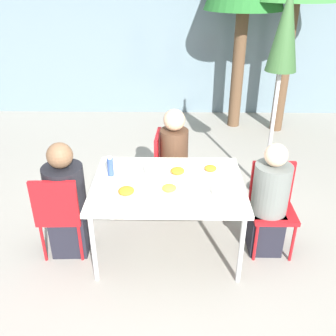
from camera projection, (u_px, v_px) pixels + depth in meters
ground_plane at (168, 247)px, 3.70m from camera, size 24.00×24.00×0.00m
building_facade at (172, 29)px, 6.58m from camera, size 10.00×0.20×3.00m
dining_table at (168, 188)px, 3.38m from camera, size 1.36×1.02×0.73m
chair_left at (60, 210)px, 3.38m from camera, size 0.41×0.41×0.86m
person_left at (67, 203)px, 3.44m from camera, size 0.36×0.36×1.13m
chair_right at (272, 200)px, 3.52m from camera, size 0.40×0.40×0.86m
person_right at (269, 203)px, 3.44m from camera, size 0.33×0.33×1.12m
chair_far at (167, 164)px, 4.19m from camera, size 0.43×0.43×0.86m
person_far at (174, 161)px, 4.11m from camera, size 0.30×0.30×1.16m
closed_umbrella at (284, 43)px, 3.83m from camera, size 0.36×0.36×2.34m
plate_0 at (178, 172)px, 3.48m from camera, size 0.24×0.24×0.07m
plate_1 at (210, 170)px, 3.53m from camera, size 0.21×0.21×0.06m
plate_2 at (169, 189)px, 3.21m from camera, size 0.22×0.22×0.06m
plate_3 at (126, 192)px, 3.17m from camera, size 0.25×0.25×0.07m
bottle at (110, 166)px, 3.44m from camera, size 0.06×0.06×0.19m
drinking_cup at (149, 170)px, 3.47m from camera, size 0.07×0.07×0.10m
salad_bowl at (223, 192)px, 3.17m from camera, size 0.19×0.19×0.05m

